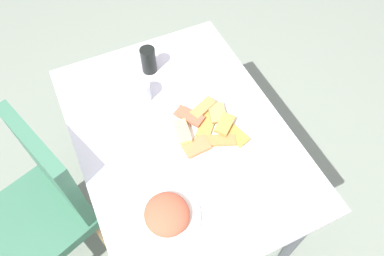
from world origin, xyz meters
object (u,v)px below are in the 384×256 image
at_px(pide_platter, 208,130).
at_px(dining_chair, 41,202).
at_px(soda_can, 148,60).
at_px(drinking_glass, 142,91).
at_px(salad_plate_greens, 167,215).
at_px(dining_table, 181,144).
at_px(spoon, 279,193).
at_px(fork, 288,189).
at_px(paper_napkin, 283,192).

bearing_deg(pide_platter, dining_chair, 81.13).
relative_size(soda_can, drinking_glass, 1.35).
bearing_deg(salad_plate_greens, dining_table, -31.40).
height_order(dining_chair, drinking_glass, dining_chair).
distance_m(pide_platter, spoon, 0.36).
distance_m(dining_chair, drinking_glass, 0.63).
distance_m(salad_plate_greens, spoon, 0.40).
xyz_separation_m(dining_chair, soda_can, (0.30, -0.63, 0.30)).
bearing_deg(salad_plate_greens, dining_chair, 50.09).
xyz_separation_m(fork, spoon, (0.00, 0.04, 0.00)).
relative_size(salad_plate_greens, drinking_glass, 2.54).
xyz_separation_m(dining_chair, fork, (-0.45, -0.86, 0.24)).
xyz_separation_m(salad_plate_greens, drinking_glass, (0.52, -0.11, 0.02)).
distance_m(pide_platter, drinking_glass, 0.32).
height_order(fork, spoon, same).
relative_size(dining_chair, salad_plate_greens, 4.04).
bearing_deg(dining_chair, spoon, -118.75).
bearing_deg(drinking_glass, paper_napkin, -153.66).
height_order(drinking_glass, fork, drinking_glass).
distance_m(salad_plate_greens, drinking_glass, 0.53).
bearing_deg(spoon, fork, -112.80).
height_order(salad_plate_greens, fork, salad_plate_greens).
xyz_separation_m(dining_table, salad_plate_greens, (-0.30, 0.18, 0.11)).
height_order(dining_table, pide_platter, pide_platter).
bearing_deg(soda_can, salad_plate_greens, 163.90).
bearing_deg(paper_napkin, salad_plate_greens, 77.74).
bearing_deg(dining_table, dining_chair, 83.67).
bearing_deg(dining_chair, drinking_glass, -73.91).
height_order(dining_table, fork, fork).
bearing_deg(spoon, dining_table, 5.78).
xyz_separation_m(dining_chair, pide_platter, (-0.11, -0.72, 0.25)).
bearing_deg(drinking_glass, dining_table, -161.71).
height_order(dining_table, dining_chair, dining_chair).
height_order(soda_can, spoon, soda_can).
height_order(dining_table, soda_can, soda_can).
distance_m(salad_plate_greens, soda_can, 0.69).
distance_m(dining_chair, spoon, 0.97).
relative_size(dining_table, dining_chair, 1.18).
bearing_deg(salad_plate_greens, drinking_glass, -11.55).
bearing_deg(pide_platter, drinking_glass, 32.85).
xyz_separation_m(soda_can, drinking_glass, (-0.14, 0.08, -0.02)).
distance_m(soda_can, fork, 0.79).
relative_size(drinking_glass, paper_napkin, 0.58).
height_order(soda_can, drinking_glass, soda_can).
bearing_deg(soda_can, paper_napkin, -163.73).
height_order(pide_platter, paper_napkin, pide_platter).
bearing_deg(fork, dining_chair, 41.07).
bearing_deg(dining_table, paper_napkin, -149.41).
height_order(dining_chair, pide_platter, dining_chair).
relative_size(dining_chair, paper_napkin, 5.91).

